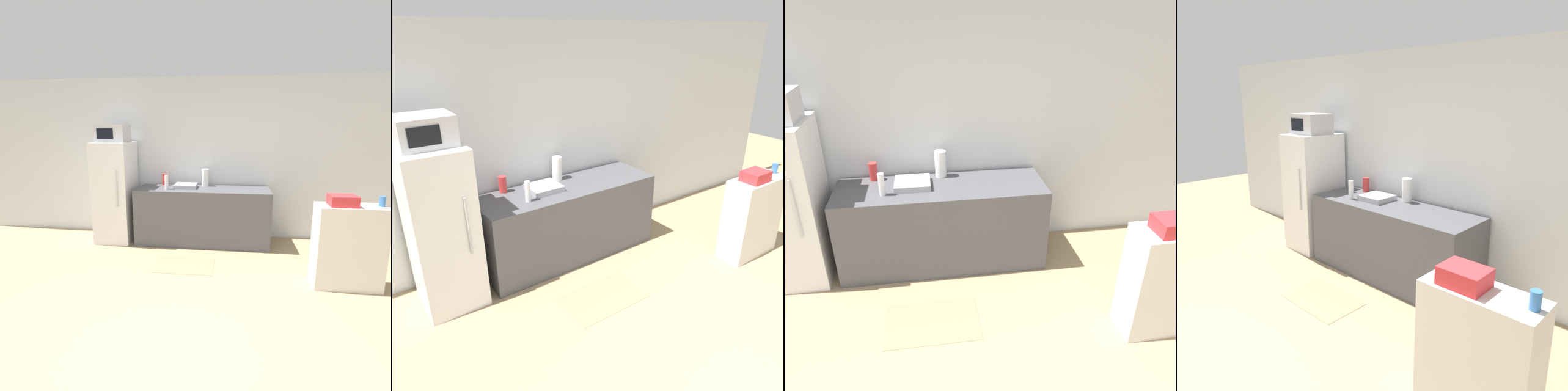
{
  "view_description": "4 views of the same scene",
  "coord_description": "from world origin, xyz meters",
  "views": [
    {
      "loc": [
        0.44,
        -2.13,
        1.78
      ],
      "look_at": [
        -0.03,
        1.7,
        0.95
      ],
      "focal_mm": 28.0,
      "sensor_mm": 36.0,
      "label": 1
    },
    {
      "loc": [
        -2.11,
        -0.86,
        2.51
      ],
      "look_at": [
        -0.08,
        2.02,
        0.96
      ],
      "focal_mm": 35.0,
      "sensor_mm": 36.0,
      "label": 2
    },
    {
      "loc": [
        -0.14,
        -0.9,
        2.48
      ],
      "look_at": [
        0.27,
        1.85,
        1.08
      ],
      "focal_mm": 35.0,
      "sensor_mm": 36.0,
      "label": 3
    },
    {
      "loc": [
        2.7,
        -0.63,
        2.08
      ],
      "look_at": [
        0.2,
        1.97,
        1.14
      ],
      "focal_mm": 35.0,
      "sensor_mm": 36.0,
      "label": 4
    }
  ],
  "objects": [
    {
      "name": "basket",
      "position": [
        1.64,
        1.28,
        1.02
      ],
      "size": [
        0.28,
        0.22,
        0.12
      ],
      "primitive_type": "cube",
      "color": "red",
      "rests_on": "shelf_cabinet"
    },
    {
      "name": "sink_basin",
      "position": [
        -0.29,
        2.56,
        0.91
      ],
      "size": [
        0.35,
        0.33,
        0.06
      ],
      "primitive_type": "cube",
      "color": "#9EA3A8",
      "rests_on": "counter"
    },
    {
      "name": "shelf_cabinet",
      "position": [
        1.76,
        1.3,
        0.48
      ],
      "size": [
        0.74,
        0.32,
        0.96
      ],
      "primitive_type": "cube",
      "color": "silver",
      "rests_on": "ground_plane"
    },
    {
      "name": "microwave",
      "position": [
        -1.43,
        2.5,
        1.72
      ],
      "size": [
        0.46,
        0.39,
        0.27
      ],
      "color": "#BCBCC1",
      "rests_on": "refrigerator"
    },
    {
      "name": "bottle_short",
      "position": [
        -0.68,
        2.77,
        0.97
      ],
      "size": [
        0.08,
        0.08,
        0.18
      ],
      "primitive_type": "cylinder",
      "color": "red",
      "rests_on": "counter"
    },
    {
      "name": "refrigerator",
      "position": [
        -1.43,
        2.5,
        0.79
      ],
      "size": [
        0.56,
        0.69,
        1.59
      ],
      "color": "silver",
      "rests_on": "ground_plane"
    },
    {
      "name": "wall_back",
      "position": [
        0.0,
        2.92,
        1.3
      ],
      "size": [
        8.0,
        0.06,
        2.6
      ],
      "primitive_type": "cube",
      "color": "silver",
      "rests_on": "ground_plane"
    },
    {
      "name": "bottle_tall",
      "position": [
        -0.57,
        2.4,
        0.99
      ],
      "size": [
        0.06,
        0.06,
        0.22
      ],
      "primitive_type": "cylinder",
      "color": "silver",
      "rests_on": "counter"
    },
    {
      "name": "counter",
      "position": [
        -0.02,
        2.52,
        0.44
      ],
      "size": [
        2.07,
        0.68,
        0.88
      ],
      "primitive_type": "cube",
      "color": "#4C4C51",
      "rests_on": "ground_plane"
    },
    {
      "name": "kitchen_rug",
      "position": [
        -0.18,
        1.61,
        0.0
      ],
      "size": [
        0.81,
        0.51,
        0.01
      ],
      "primitive_type": "cube",
      "color": "#937A5B",
      "rests_on": "ground_plane"
    },
    {
      "name": "paper_towel_roll",
      "position": [
        -0.0,
        2.76,
        1.02
      ],
      "size": [
        0.11,
        0.11,
        0.28
      ],
      "primitive_type": "cylinder",
      "color": "white",
      "rests_on": "counter"
    },
    {
      "name": "jar",
      "position": [
        2.06,
        1.3,
        1.02
      ],
      "size": [
        0.06,
        0.06,
        0.11
      ],
      "primitive_type": "cylinder",
      "color": "#336BB2",
      "rests_on": "shelf_cabinet"
    }
  ]
}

